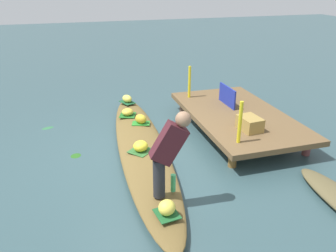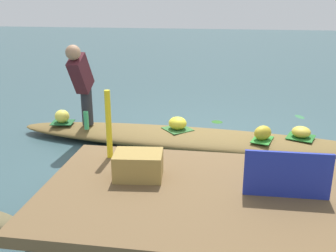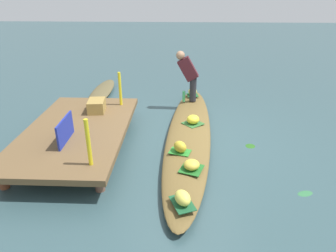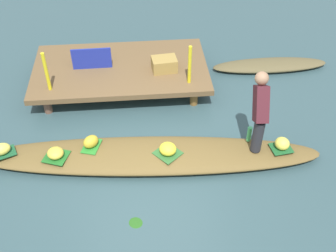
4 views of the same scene
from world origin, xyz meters
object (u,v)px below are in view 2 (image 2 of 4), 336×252
object	(u,v)px
banana_bunch_1	(62,116)
banana_bunch_3	(178,123)
banana_bunch_2	(263,133)
banana_bunch_0	(301,132)
produce_crate	(138,165)
vendor_person	(81,80)
water_bottle	(86,120)
market_banner	(287,175)
vendor_boat	(197,139)

from	to	relation	value
banana_bunch_1	banana_bunch_3	distance (m)	1.73
banana_bunch_2	banana_bunch_3	bearing A→B (deg)	-12.48
banana_bunch_0	produce_crate	distance (m)	2.60
vendor_person	water_bottle	world-z (taller)	vendor_person
water_bottle	vendor_person	bearing A→B (deg)	-54.01
market_banner	produce_crate	size ratio (longest dim) A/B	1.61
banana_bunch_0	banana_bunch_2	world-z (taller)	banana_bunch_2
banana_bunch_3	banana_bunch_2	bearing A→B (deg)	167.52
banana_bunch_1	banana_bunch_3	xyz separation A→B (m)	(-1.73, 0.04, -0.01)
banana_bunch_1	produce_crate	world-z (taller)	produce_crate
vendor_boat	banana_bunch_2	bearing A→B (deg)	172.75
water_bottle	market_banner	xyz separation A→B (m)	(-2.46, 1.96, 0.26)
banana_bunch_3	vendor_boat	bearing A→B (deg)	164.17
vendor_boat	banana_bunch_0	distance (m)	1.39
produce_crate	vendor_boat	bearing A→B (deg)	-101.90
vendor_boat	banana_bunch_1	distance (m)	2.02
vendor_person	market_banner	size ratio (longest dim) A/B	1.67
banana_bunch_1	produce_crate	bearing A→B (deg)	128.83
vendor_boat	banana_bunch_3	world-z (taller)	banana_bunch_3
vendor_boat	banana_bunch_3	xyz separation A→B (m)	(0.29, -0.08, 0.19)
banana_bunch_3	water_bottle	world-z (taller)	water_bottle
banana_bunch_3	water_bottle	size ratio (longest dim) A/B	1.01
banana_bunch_3	market_banner	distance (m)	2.47
vendor_boat	produce_crate	distance (m)	1.97
banana_bunch_3	banana_bunch_1	bearing A→B (deg)	-1.48
vendor_boat	produce_crate	world-z (taller)	produce_crate
banana_bunch_2	produce_crate	distance (m)	2.13
produce_crate	banana_bunch_2	bearing A→B (deg)	-126.39
vendor_boat	banana_bunch_0	world-z (taller)	banana_bunch_0
produce_crate	market_banner	bearing A→B (deg)	172.21
banana_bunch_0	water_bottle	distance (m)	2.93
banana_bunch_1	banana_bunch_3	world-z (taller)	banana_bunch_1
banana_bunch_3	market_banner	size ratio (longest dim) A/B	0.37
vendor_boat	vendor_person	world-z (taller)	vendor_person
banana_bunch_2	water_bottle	world-z (taller)	water_bottle
banana_bunch_2	water_bottle	xyz separation A→B (m)	(2.42, -0.08, 0.03)
banana_bunch_1	vendor_person	world-z (taller)	vendor_person
banana_bunch_2	vendor_person	world-z (taller)	vendor_person
banana_bunch_0	water_bottle	bearing A→B (deg)	1.99
market_banner	banana_bunch_1	bearing A→B (deg)	-37.63
vendor_person	produce_crate	size ratio (longest dim) A/B	2.69
banana_bunch_2	banana_bunch_1	bearing A→B (deg)	-5.94
vendor_boat	banana_bunch_0	bearing A→B (deg)	-175.68
banana_bunch_2	market_banner	distance (m)	1.91
banana_bunch_0	vendor_boat	bearing A→B (deg)	0.21
banana_bunch_3	vendor_person	bearing A→B (deg)	3.76
vendor_boat	water_bottle	size ratio (longest dim) A/B	20.43
banana_bunch_3	produce_crate	bearing A→B (deg)	86.78
vendor_person	vendor_boat	bearing A→B (deg)	-179.76
banana_bunch_0	vendor_person	xyz separation A→B (m)	(3.00, 0.01, 0.60)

